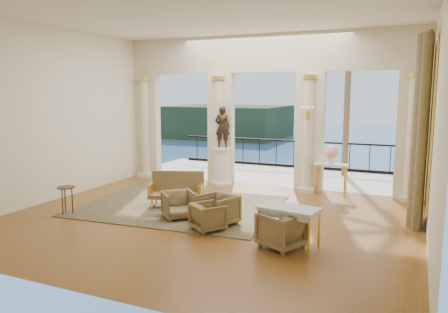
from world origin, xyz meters
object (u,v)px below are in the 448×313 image
at_px(console_table, 331,169).
at_px(armchair_b, 218,208).
at_px(statue, 222,127).
at_px(side_table, 66,191).
at_px(armchair_a, 178,204).
at_px(pedestal, 222,167).
at_px(armchair_c, 281,228).
at_px(settee, 177,189).
at_px(armchair_d, 208,215).
at_px(game_table, 289,211).

bearing_deg(console_table, armchair_b, -112.96).
relative_size(statue, side_table, 1.88).
height_order(armchair_a, statue, statue).
height_order(pedestal, side_table, pedestal).
distance_m(armchair_c, settee, 3.67).
distance_m(armchair_d, side_table, 3.56).
bearing_deg(armchair_b, armchair_a, -163.00).
relative_size(armchair_d, console_table, 0.68).
bearing_deg(armchair_d, console_table, -76.84).
relative_size(game_table, statue, 0.94).
xyz_separation_m(armchair_d, pedestal, (-1.56, 4.19, 0.24)).
bearing_deg(pedestal, armchair_c, -54.57).
height_order(armchair_d, pedestal, pedestal).
bearing_deg(settee, armchair_b, -50.37).
bearing_deg(settee, armchair_a, -76.83).
bearing_deg(pedestal, console_table, 0.87).
xyz_separation_m(pedestal, side_table, (-1.98, -4.47, 0.01)).
distance_m(game_table, side_table, 5.32).
bearing_deg(armchair_a, console_table, 8.89).
xyz_separation_m(armchair_c, pedestal, (-3.23, 4.55, 0.19)).
distance_m(armchair_b, game_table, 1.89).
xyz_separation_m(armchair_a, armchair_d, (0.99, -0.50, -0.03)).
bearing_deg(armchair_b, statue, 134.36).
relative_size(pedestal, side_table, 1.76).
relative_size(game_table, console_table, 1.27).
xyz_separation_m(armchair_a, pedestal, (-0.57, 3.69, 0.22)).
bearing_deg(statue, game_table, 110.06).
bearing_deg(armchair_c, armchair_b, -90.10).
bearing_deg(pedestal, game_table, -52.98).
distance_m(armchair_a, game_table, 2.88).
height_order(game_table, console_table, console_table).
bearing_deg(side_table, game_table, 0.51).
xyz_separation_m(settee, side_table, (-1.99, -1.68, 0.13)).
relative_size(armchair_a, game_table, 0.58).
height_order(armchair_b, statue, statue).
bearing_deg(statue, pedestal, -61.95).
height_order(armchair_d, side_table, side_table).
relative_size(armchair_c, game_table, 0.63).
distance_m(armchair_b, armchair_c, 1.82).
height_order(armchair_c, settee, settee).
relative_size(settee, game_table, 1.22).
relative_size(pedestal, console_table, 1.26).
relative_size(armchair_d, settee, 0.44).
distance_m(statue, console_table, 3.44).
height_order(armchair_a, pedestal, pedestal).
bearing_deg(settee, armchair_c, -47.18).
distance_m(pedestal, side_table, 4.89).
distance_m(armchair_b, settee, 1.86).
distance_m(armchair_c, armchair_d, 1.71).
bearing_deg(armchair_b, armchair_d, -72.48).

